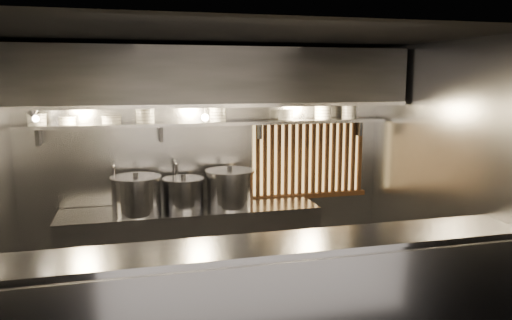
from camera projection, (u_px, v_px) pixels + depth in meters
name	position (u px, v px, depth m)	size (l,w,h in m)	color
ceiling	(235.00, 35.00, 4.55)	(4.50, 4.50, 0.00)	black
wall_back	(210.00, 160.00, 6.20)	(4.50, 4.50, 0.00)	gray
wall_right	(441.00, 174.00, 5.34)	(3.00, 3.00, 0.00)	gray
serving_counter	(263.00, 311.00, 3.99)	(4.50, 0.56, 1.13)	#9A9A9F
cooking_bench	(191.00, 245.00, 5.93)	(3.00, 0.70, 0.90)	#9A9A9F
bowl_shelf	(212.00, 123.00, 5.96)	(4.40, 0.34, 0.04)	#9A9A9F
exhaust_hood	(215.00, 77.00, 5.66)	(4.40, 0.81, 0.65)	#2D2D30
wood_screen	(310.00, 158.00, 6.49)	(1.56, 0.09, 1.04)	#FFCE72
faucet_left	(114.00, 174.00, 5.80)	(0.04, 0.30, 0.50)	silver
faucet_right	(175.00, 171.00, 5.98)	(0.04, 0.30, 0.50)	silver
heat_lamp	(33.00, 113.00, 5.00)	(0.25, 0.35, 0.20)	#9A9A9F
pendant_bulb	(205.00, 117.00, 5.80)	(0.09, 0.09, 0.19)	#2D2D30
stock_pot_left	(230.00, 188.00, 5.93)	(0.67, 0.67, 0.48)	#9A9A9F
stock_pot_mid	(136.00, 195.00, 5.62)	(0.71, 0.71, 0.46)	#9A9A9F
stock_pot_right	(184.00, 193.00, 5.84)	(0.51, 0.51, 0.40)	#9A9A9F
bowl_stack_0	(37.00, 119.00, 5.46)	(0.21, 0.21, 0.13)	white
bowl_stack_1	(67.00, 121.00, 5.54)	(0.20, 0.20, 0.09)	white
bowl_stack_2	(112.00, 120.00, 5.66)	(0.23, 0.23, 0.09)	white
bowl_stack_3	(145.00, 116.00, 5.74)	(0.22, 0.22, 0.17)	white
bowl_stack_4	(218.00, 114.00, 5.96)	(0.21, 0.21, 0.17)	white
bowl_stack_5	(286.00, 115.00, 6.17)	(0.21, 0.21, 0.13)	white
bowl_stack_6	(322.00, 112.00, 6.29)	(0.21, 0.21, 0.17)	white
bowl_stack_7	(349.00, 112.00, 6.38)	(0.20, 0.20, 0.17)	white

